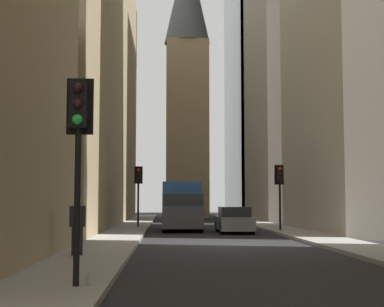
# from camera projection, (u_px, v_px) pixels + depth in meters

# --- Properties ---
(ground_plane) EXTENTS (135.00, 135.00, 0.00)m
(ground_plane) POSITION_uv_depth(u_px,v_px,m) (225.00, 245.00, 22.42)
(ground_plane) COLOR black
(sidewalk_right) EXTENTS (90.00, 2.20, 0.14)m
(sidewalk_right) POSITION_uv_depth(u_px,v_px,m) (110.00, 244.00, 22.23)
(sidewalk_right) COLOR gray
(sidewalk_right) RESTS_ON ground_plane
(sidewalk_left) EXTENTS (90.00, 2.20, 0.14)m
(sidewalk_left) POSITION_uv_depth(u_px,v_px,m) (337.00, 243.00, 22.63)
(sidewalk_left) COLOR gray
(sidewalk_left) RESTS_ON ground_plane
(building_left_far) EXTENTS (15.60, 10.50, 33.90)m
(building_left_far) POSITION_uv_depth(u_px,v_px,m) (305.00, 38.00, 53.19)
(building_left_far) COLOR gray
(building_left_far) RESTS_ON ground_plane
(building_right_far) EXTENTS (18.90, 10.00, 22.38)m
(building_right_far) POSITION_uv_depth(u_px,v_px,m) (76.00, 97.00, 51.91)
(building_right_far) COLOR #9E8966
(building_right_far) RESTS_ON ground_plane
(building_right_midfar) EXTENTS (19.63, 10.50, 22.72)m
(building_right_midfar) POSITION_uv_depth(u_px,v_px,m) (24.00, 34.00, 32.84)
(building_right_midfar) COLOR #9E8966
(building_right_midfar) RESTS_ON ground_plane
(church_spire) EXTENTS (4.90, 4.90, 29.85)m
(church_spire) POSITION_uv_depth(u_px,v_px,m) (187.00, 72.00, 61.05)
(church_spire) COLOR #9E8966
(church_spire) RESTS_ON ground_plane
(delivery_truck) EXTENTS (6.46, 2.25, 2.84)m
(delivery_truck) POSITION_uv_depth(u_px,v_px,m) (182.00, 206.00, 33.55)
(delivery_truck) COLOR #285699
(delivery_truck) RESTS_ON ground_plane
(hatchback_grey) EXTENTS (4.30, 1.78, 1.42)m
(hatchback_grey) POSITION_uv_depth(u_px,v_px,m) (234.00, 221.00, 31.06)
(hatchback_grey) COLOR slate
(hatchback_grey) RESTS_ON ground_plane
(traffic_light_foreground) EXTENTS (0.43, 0.52, 3.96)m
(traffic_light_foreground) POSITION_uv_depth(u_px,v_px,m) (78.00, 131.00, 10.82)
(traffic_light_foreground) COLOR black
(traffic_light_foreground) RESTS_ON sidewalk_right
(traffic_light_midblock) EXTENTS (0.43, 0.52, 3.61)m
(traffic_light_midblock) POSITION_uv_depth(u_px,v_px,m) (280.00, 182.00, 31.51)
(traffic_light_midblock) COLOR black
(traffic_light_midblock) RESTS_ON sidewalk_left
(traffic_light_far_junction) EXTENTS (0.43, 0.52, 3.79)m
(traffic_light_far_junction) POSITION_uv_depth(u_px,v_px,m) (138.00, 182.00, 35.85)
(traffic_light_far_junction) COLOR black
(traffic_light_far_junction) RESTS_ON sidewalk_right
(pedestrian) EXTENTS (0.26, 0.44, 1.70)m
(pedestrian) POSITION_uv_depth(u_px,v_px,m) (77.00, 223.00, 16.73)
(pedestrian) COLOR black
(pedestrian) RESTS_ON sidewalk_right
(discarded_bottle) EXTENTS (0.07, 0.07, 0.27)m
(discarded_bottle) POSITION_uv_depth(u_px,v_px,m) (88.00, 279.00, 10.69)
(discarded_bottle) COLOR #999EA3
(discarded_bottle) RESTS_ON sidewalk_right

